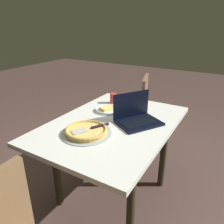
{
  "coord_description": "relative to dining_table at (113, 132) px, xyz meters",
  "views": [
    {
      "loc": [
        -1.36,
        -0.8,
        1.48
      ],
      "look_at": [
        0.02,
        0.02,
        0.81
      ],
      "focal_mm": 34.72,
      "sensor_mm": 36.0,
      "label": 1
    }
  ],
  "objects": [
    {
      "name": "chair_far",
      "position": [
        0.99,
        0.28,
        -0.13
      ],
      "size": [
        0.57,
        0.57,
        0.88
      ],
      "color": "brown",
      "rests_on": "ground_plane"
    },
    {
      "name": "ground_plane",
      "position": [
        0.0,
        0.0,
        -0.64
      ],
      "size": [
        12.0,
        12.0,
        0.0
      ],
      "primitive_type": "plane",
      "color": "#4C3732"
    },
    {
      "name": "pizza_tray",
      "position": [
        -0.26,
        0.07,
        0.11
      ],
      "size": [
        0.37,
        0.37,
        0.04
      ],
      "color": "#96A1A4",
      "rests_on": "dining_table"
    },
    {
      "name": "dining_table",
      "position": [
        0.0,
        0.0,
        0.0
      ],
      "size": [
        1.28,
        0.9,
        0.73
      ],
      "color": "silver",
      "rests_on": "ground_plane"
    },
    {
      "name": "laptop",
      "position": [
        0.1,
        -0.16,
        0.14
      ],
      "size": [
        0.41,
        0.38,
        0.23
      ],
      "color": "black",
      "rests_on": "dining_table"
    },
    {
      "name": "pizza_plate",
      "position": [
        0.18,
        0.17,
        0.1
      ],
      "size": [
        0.23,
        0.23,
        0.04
      ],
      "color": "white",
      "rests_on": "dining_table"
    },
    {
      "name": "drink_cup",
      "position": [
        0.39,
        0.23,
        0.14
      ],
      "size": [
        0.07,
        0.07,
        0.1
      ],
      "color": "#BF3535",
      "rests_on": "dining_table"
    },
    {
      "name": "table_knife",
      "position": [
        0.52,
        0.03,
        0.09
      ],
      "size": [
        0.11,
        0.21,
        0.01
      ],
      "color": "silver",
      "rests_on": "dining_table"
    }
  ]
}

